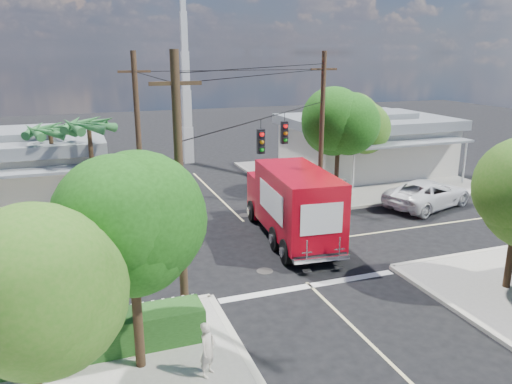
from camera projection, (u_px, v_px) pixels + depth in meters
name	position (u px, v px, depth m)	size (l,w,h in m)	color
ground	(270.00, 247.00, 23.61)	(120.00, 120.00, 0.00)	black
sidewalk_ne	(353.00, 176.00, 37.01)	(14.12, 14.12, 0.14)	gray
sidewalk_nw	(35.00, 205.00, 29.87)	(14.12, 14.12, 0.14)	gray
road_markings	(282.00, 259.00, 22.27)	(32.00, 32.00, 0.01)	beige
building_ne	(366.00, 142.00, 37.92)	(11.80, 10.20, 4.50)	beige
building_nw	(13.00, 166.00, 30.35)	(10.80, 10.20, 4.30)	beige
radio_tower	(186.00, 94.00, 40.36)	(0.80, 0.80, 17.00)	silver
tree_sw_front	(132.00, 230.00, 13.32)	(3.88, 3.78, 6.03)	#422D1C
tree_sw_back	(24.00, 302.00, 10.35)	(3.56, 3.42, 5.41)	#422D1C
tree_ne_front	(339.00, 122.00, 30.81)	(4.21, 4.14, 6.66)	#422D1C
tree_ne_back	(357.00, 125.00, 33.81)	(3.77, 3.66, 5.82)	#422D1C
palm_nw_front	(89.00, 128.00, 26.58)	(3.01, 3.08, 5.59)	#422D1C
palm_nw_back	(50.00, 132.00, 27.38)	(3.01, 3.08, 5.19)	#422D1C
utility_poles	(227.00, 146.00, 23.28)	(12.00, 10.68, 9.00)	#473321
picket_fence	(107.00, 321.00, 15.79)	(5.94, 0.06, 1.00)	silver
hedge_sw	(101.00, 335.00, 15.00)	(6.20, 1.20, 1.10)	#1D4415
vending_boxes	(331.00, 189.00, 31.17)	(1.90, 0.50, 1.10)	#AB1314
delivery_truck	(292.00, 203.00, 24.19)	(3.36, 8.56, 3.62)	black
parked_car	(428.00, 194.00, 29.61)	(2.72, 5.91, 1.64)	silver
pedestrian	(208.00, 349.00, 13.84)	(0.59, 0.39, 1.62)	beige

